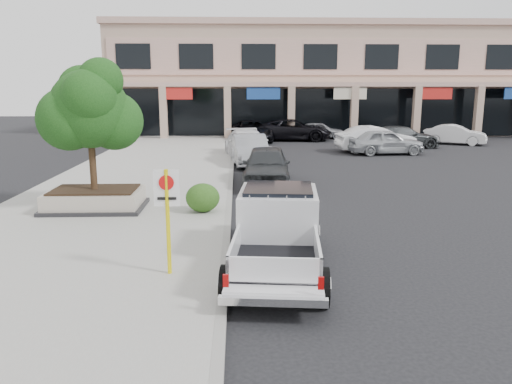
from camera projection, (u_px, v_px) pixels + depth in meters
ground at (285, 247)px, 13.12m from camera, size 120.00×120.00×0.00m
sidewalk at (125, 197)px, 18.77m from camera, size 8.00×52.00×0.15m
curb at (230, 196)px, 18.91m from camera, size 0.20×52.00×0.15m
strip_mall at (338, 80)px, 45.59m from camera, size 40.55×12.43×9.50m
planter at (95, 199)px, 16.56m from camera, size 3.20×2.20×0.68m
planter_tree at (95, 109)px, 16.10m from camera, size 2.90×2.55×4.00m
no_parking_sign at (167, 207)px, 10.58m from camera, size 0.55×0.09×2.30m
hedge at (203, 198)px, 16.12m from camera, size 1.10×0.99×0.93m
pickup_truck at (277, 234)px, 11.27m from camera, size 2.64×5.79×1.76m
curb_car_a at (267, 166)px, 21.31m from camera, size 2.28×4.97×1.65m
curb_car_b at (250, 150)px, 26.76m from camera, size 2.14×5.05×1.62m
curb_car_c at (247, 145)px, 29.04m from camera, size 2.94×5.85×1.63m
curb_car_d at (252, 131)px, 38.03m from camera, size 3.31×6.04×1.60m
lot_car_a at (386, 142)px, 30.84m from camera, size 4.74×2.20×1.57m
lot_car_b at (376, 139)px, 32.02m from camera, size 5.16×2.18×1.66m
lot_car_c at (402, 137)px, 34.10m from camera, size 5.39×2.79×1.49m
lot_car_d at (293, 130)px, 38.76m from camera, size 6.23×3.39×1.66m
lot_car_e at (319, 130)px, 40.28m from camera, size 4.07×1.88×1.35m
lot_car_f at (455, 135)px, 36.22m from camera, size 4.53×3.33×1.42m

